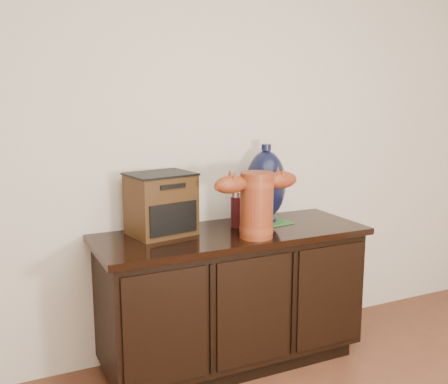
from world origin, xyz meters
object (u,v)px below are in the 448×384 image
terracotta_vessel (257,201)px  tv_radio (161,204)px  lamp_base (266,185)px  sideboard (232,296)px  spray_can (237,210)px

terracotta_vessel → tv_radio: bearing=145.4°
terracotta_vessel → lamp_base: bearing=50.6°
sideboard → lamp_base: (0.26, 0.10, 0.58)m
lamp_base → tv_radio: bearing=179.2°
spray_can → terracotta_vessel: bearing=-91.2°
lamp_base → spray_can: bearing=-171.4°
sideboard → spray_can: size_ratio=7.37×
sideboard → terracotta_vessel: size_ratio=3.09×
terracotta_vessel → tv_radio: size_ratio=1.30×
spray_can → tv_radio: bearing=174.8°
tv_radio → spray_can: bearing=-15.7°
sideboard → tv_radio: size_ratio=4.01×
spray_can → lamp_base: bearing=8.6°
sideboard → terracotta_vessel: terracotta_vessel is taller
terracotta_vessel → sideboard: bearing=108.7°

